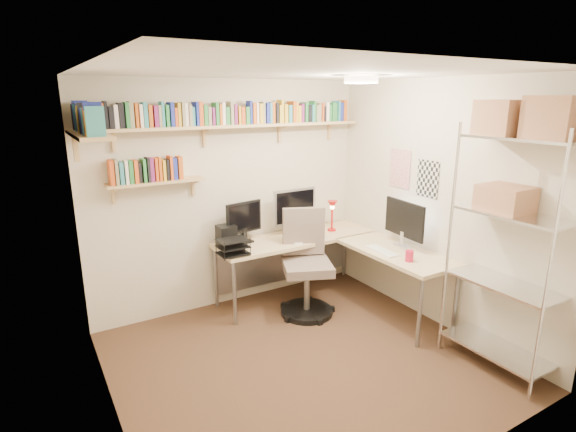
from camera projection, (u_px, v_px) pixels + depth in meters
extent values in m
plane|color=#3F241B|center=(304.00, 360.00, 4.08)|extent=(3.20, 3.20, 0.00)
cube|color=beige|center=(232.00, 195.00, 4.99)|extent=(3.20, 0.04, 2.50)
cube|color=beige|center=(102.00, 264.00, 2.96)|extent=(0.04, 3.00, 2.50)
cube|color=beige|center=(438.00, 205.00, 4.55)|extent=(0.04, 3.00, 2.50)
cube|color=beige|center=(452.00, 294.00, 2.51)|extent=(3.20, 0.04, 2.50)
cube|color=white|center=(307.00, 72.00, 3.43)|extent=(3.20, 3.00, 0.04)
cube|color=white|center=(400.00, 169.00, 4.92)|extent=(0.01, 0.30, 0.42)
cube|color=silver|center=(428.00, 179.00, 4.60)|extent=(0.01, 0.28, 0.38)
cylinder|color=#FFEAC6|center=(361.00, 80.00, 3.95)|extent=(0.30, 0.30, 0.06)
cube|color=#D9AB7A|center=(235.00, 126.00, 4.69)|extent=(3.05, 0.25, 0.03)
cube|color=#D9AB7A|center=(88.00, 135.00, 3.61)|extent=(0.25, 1.00, 0.03)
cube|color=#D9AB7A|center=(156.00, 182.00, 4.42)|extent=(0.95, 0.20, 0.02)
cube|color=#D9AB7A|center=(114.00, 137.00, 4.17)|extent=(0.03, 0.20, 0.20)
cube|color=#D9AB7A|center=(205.00, 133.00, 4.61)|extent=(0.03, 0.20, 0.20)
cube|color=#D9AB7A|center=(281.00, 130.00, 5.06)|extent=(0.03, 0.20, 0.20)
cube|color=#D9AB7A|center=(331.00, 128.00, 5.41)|extent=(0.03, 0.20, 0.20)
cube|color=gold|center=(81.00, 116.00, 3.93)|extent=(0.04, 0.15, 0.23)
cube|color=#2A7E3A|center=(86.00, 116.00, 3.95)|extent=(0.03, 0.12, 0.22)
cube|color=teal|center=(91.00, 117.00, 3.97)|extent=(0.04, 0.13, 0.21)
cube|color=gold|center=(96.00, 119.00, 4.00)|extent=(0.04, 0.12, 0.18)
cube|color=#D24F1C|center=(101.00, 116.00, 4.01)|extent=(0.04, 0.12, 0.23)
cube|color=black|center=(105.00, 115.00, 4.03)|extent=(0.03, 0.13, 0.24)
cube|color=black|center=(110.00, 117.00, 4.06)|extent=(0.04, 0.14, 0.20)
cube|color=white|center=(115.00, 117.00, 4.07)|extent=(0.03, 0.13, 0.21)
cube|color=black|center=(121.00, 116.00, 4.10)|extent=(0.04, 0.12, 0.23)
cube|color=#2A7E3A|center=(126.00, 115.00, 4.12)|extent=(0.03, 0.15, 0.23)
cube|color=gray|center=(131.00, 115.00, 4.14)|extent=(0.04, 0.13, 0.24)
cube|color=#C85617|center=(136.00, 115.00, 4.16)|extent=(0.03, 0.14, 0.22)
cube|color=white|center=(140.00, 116.00, 4.19)|extent=(0.03, 0.13, 0.21)
cube|color=teal|center=(144.00, 115.00, 4.20)|extent=(0.04, 0.13, 0.23)
cube|color=#C85617|center=(150.00, 116.00, 4.23)|extent=(0.04, 0.12, 0.21)
cube|color=#792064|center=(155.00, 116.00, 4.25)|extent=(0.04, 0.13, 0.20)
cube|color=gray|center=(159.00, 116.00, 4.27)|extent=(0.03, 0.13, 0.20)
cube|color=teal|center=(162.00, 114.00, 4.28)|extent=(0.03, 0.12, 0.24)
cube|color=#2A7E3A|center=(166.00, 116.00, 4.31)|extent=(0.03, 0.14, 0.20)
cube|color=#1D2A9A|center=(171.00, 114.00, 4.33)|extent=(0.04, 0.14, 0.23)
cube|color=#D24F1C|center=(175.00, 117.00, 4.35)|extent=(0.03, 0.12, 0.18)
cube|color=gold|center=(178.00, 114.00, 4.36)|extent=(0.03, 0.12, 0.22)
cube|color=gray|center=(182.00, 114.00, 4.38)|extent=(0.03, 0.14, 0.23)
cube|color=white|center=(185.00, 115.00, 4.40)|extent=(0.03, 0.11, 0.22)
cube|color=gray|center=(189.00, 115.00, 4.42)|extent=(0.03, 0.14, 0.21)
cube|color=teal|center=(192.00, 116.00, 4.44)|extent=(0.03, 0.12, 0.18)
cube|color=#1D2A9A|center=(195.00, 114.00, 4.45)|extent=(0.02, 0.15, 0.23)
cube|color=#D24F1C|center=(199.00, 114.00, 4.47)|extent=(0.04, 0.14, 0.23)
cube|color=#2A7E3A|center=(204.00, 115.00, 4.50)|extent=(0.04, 0.13, 0.20)
cube|color=gray|center=(208.00, 116.00, 4.52)|extent=(0.03, 0.13, 0.18)
cube|color=#792064|center=(212.00, 116.00, 4.54)|extent=(0.03, 0.14, 0.18)
cube|color=#2A7E3A|center=(216.00, 114.00, 4.56)|extent=(0.03, 0.13, 0.22)
cube|color=#C85617|center=(219.00, 115.00, 4.58)|extent=(0.03, 0.14, 0.21)
cube|color=white|center=(222.00, 114.00, 4.59)|extent=(0.03, 0.12, 0.22)
cube|color=#2A7E3A|center=(226.00, 116.00, 4.62)|extent=(0.04, 0.12, 0.18)
cube|color=gray|center=(230.00, 113.00, 4.63)|extent=(0.03, 0.15, 0.23)
cube|color=#792064|center=(234.00, 114.00, 4.66)|extent=(0.03, 0.12, 0.20)
cube|color=gold|center=(238.00, 115.00, 4.68)|extent=(0.02, 0.13, 0.18)
cube|color=#D24F1C|center=(242.00, 116.00, 4.71)|extent=(0.04, 0.11, 0.18)
cube|color=#2A7E3A|center=(245.00, 115.00, 4.73)|extent=(0.04, 0.14, 0.18)
cube|color=#1D2A9A|center=(249.00, 112.00, 4.74)|extent=(0.03, 0.11, 0.24)
cube|color=#C85617|center=(252.00, 113.00, 4.76)|extent=(0.03, 0.14, 0.22)
cube|color=white|center=(256.00, 113.00, 4.79)|extent=(0.03, 0.11, 0.22)
cube|color=gold|center=(259.00, 114.00, 4.80)|extent=(0.04, 0.15, 0.21)
cube|color=gray|center=(262.00, 113.00, 4.82)|extent=(0.02, 0.12, 0.23)
cube|color=#1D2A9A|center=(265.00, 113.00, 4.84)|extent=(0.03, 0.13, 0.22)
cube|color=teal|center=(269.00, 113.00, 4.86)|extent=(0.03, 0.13, 0.22)
cube|color=#C85617|center=(272.00, 113.00, 4.88)|extent=(0.03, 0.11, 0.22)
cube|color=black|center=(275.00, 113.00, 4.90)|extent=(0.03, 0.15, 0.21)
cube|color=gold|center=(278.00, 114.00, 4.92)|extent=(0.02, 0.13, 0.19)
cube|color=gold|center=(280.00, 111.00, 4.93)|extent=(0.03, 0.13, 0.25)
cube|color=gold|center=(284.00, 114.00, 4.96)|extent=(0.04, 0.14, 0.20)
cube|color=teal|center=(287.00, 114.00, 4.98)|extent=(0.04, 0.15, 0.19)
cube|color=#C85617|center=(292.00, 112.00, 5.01)|extent=(0.04, 0.15, 0.23)
cube|color=gold|center=(295.00, 112.00, 5.03)|extent=(0.02, 0.12, 0.22)
cube|color=gold|center=(297.00, 114.00, 5.05)|extent=(0.03, 0.12, 0.18)
cube|color=#792064|center=(300.00, 113.00, 5.07)|extent=(0.03, 0.12, 0.20)
cube|color=#2A7E3A|center=(304.00, 112.00, 5.09)|extent=(0.03, 0.13, 0.22)
cube|color=black|center=(307.00, 113.00, 5.12)|extent=(0.03, 0.13, 0.19)
cube|color=teal|center=(310.00, 113.00, 5.13)|extent=(0.02, 0.15, 0.19)
cube|color=#2A7E3A|center=(312.00, 111.00, 5.15)|extent=(0.03, 0.12, 0.23)
cube|color=gray|center=(315.00, 113.00, 5.17)|extent=(0.04, 0.14, 0.19)
cube|color=gray|center=(318.00, 112.00, 5.19)|extent=(0.03, 0.12, 0.21)
cube|color=#D24F1C|center=(320.00, 112.00, 5.20)|extent=(0.02, 0.13, 0.21)
cube|color=black|center=(322.00, 114.00, 5.22)|extent=(0.03, 0.12, 0.17)
cube|color=white|center=(325.00, 112.00, 5.24)|extent=(0.04, 0.12, 0.22)
cube|color=#2A7E3A|center=(328.00, 113.00, 5.26)|extent=(0.03, 0.12, 0.19)
cube|color=#2A7E3A|center=(331.00, 112.00, 5.28)|extent=(0.04, 0.14, 0.21)
cube|color=#2A7E3A|center=(334.00, 112.00, 5.30)|extent=(0.03, 0.11, 0.20)
cube|color=teal|center=(336.00, 111.00, 5.31)|extent=(0.02, 0.14, 0.23)
cube|color=#1D2A9A|center=(339.00, 112.00, 5.34)|extent=(0.04, 0.13, 0.21)
cube|color=#C85617|center=(343.00, 110.00, 5.36)|extent=(0.04, 0.12, 0.24)
cube|color=teal|center=(95.00, 122.00, 3.21)|extent=(0.13, 0.03, 0.22)
cube|color=gold|center=(95.00, 124.00, 3.24)|extent=(0.14, 0.02, 0.19)
cube|color=#1D2A9A|center=(94.00, 119.00, 3.27)|extent=(0.12, 0.04, 0.25)
cube|color=#D24F1C|center=(93.00, 122.00, 3.32)|extent=(0.13, 0.04, 0.20)
cube|color=teal|center=(92.00, 122.00, 3.35)|extent=(0.14, 0.03, 0.20)
cube|color=white|center=(91.00, 123.00, 3.39)|extent=(0.11, 0.02, 0.18)
cube|color=#792064|center=(91.00, 123.00, 3.42)|extent=(0.12, 0.03, 0.18)
cube|color=#1D2A9A|center=(90.00, 121.00, 3.46)|extent=(0.13, 0.04, 0.20)
cube|color=black|center=(88.00, 118.00, 3.49)|extent=(0.14, 0.03, 0.24)
cube|color=gold|center=(88.00, 122.00, 3.53)|extent=(0.13, 0.03, 0.17)
cube|color=gold|center=(87.00, 119.00, 3.55)|extent=(0.15, 0.03, 0.22)
cube|color=teal|center=(86.00, 118.00, 3.59)|extent=(0.12, 0.04, 0.24)
cube|color=white|center=(86.00, 120.00, 3.63)|extent=(0.14, 0.03, 0.19)
cube|color=#1D2A9A|center=(85.00, 118.00, 3.66)|extent=(0.13, 0.04, 0.22)
cube|color=#1D2A9A|center=(84.00, 119.00, 3.70)|extent=(0.12, 0.04, 0.20)
cube|color=#1D2A9A|center=(83.00, 117.00, 3.73)|extent=(0.12, 0.03, 0.24)
cube|color=teal|center=(83.00, 118.00, 3.75)|extent=(0.14, 0.02, 0.22)
cube|color=#1D2A9A|center=(83.00, 119.00, 3.79)|extent=(0.13, 0.04, 0.20)
cube|color=black|center=(82.00, 116.00, 3.82)|extent=(0.11, 0.04, 0.24)
cube|color=#1D2A9A|center=(81.00, 115.00, 3.87)|extent=(0.12, 0.04, 0.25)
cube|color=black|center=(80.00, 117.00, 3.91)|extent=(0.13, 0.04, 0.22)
cube|color=#D24F1C|center=(111.00, 173.00, 4.19)|extent=(0.04, 0.13, 0.24)
cube|color=gray|center=(116.00, 172.00, 4.21)|extent=(0.03, 0.15, 0.24)
cube|color=teal|center=(121.00, 173.00, 4.23)|extent=(0.04, 0.14, 0.21)
cube|color=white|center=(126.00, 172.00, 4.25)|extent=(0.03, 0.13, 0.23)
cube|color=#2A7E3A|center=(130.00, 172.00, 4.28)|extent=(0.04, 0.12, 0.22)
cube|color=#D24F1C|center=(135.00, 171.00, 4.30)|extent=(0.04, 0.14, 0.22)
cube|color=black|center=(139.00, 172.00, 4.32)|extent=(0.03, 0.11, 0.19)
cube|color=#2A7E3A|center=(143.00, 170.00, 4.34)|extent=(0.03, 0.14, 0.23)
cube|color=black|center=(148.00, 170.00, 4.35)|extent=(0.02, 0.13, 0.23)
cube|color=#792064|center=(151.00, 170.00, 4.37)|extent=(0.04, 0.12, 0.23)
cube|color=#D24F1C|center=(156.00, 169.00, 4.39)|extent=(0.03, 0.12, 0.23)
cube|color=#C85617|center=(159.00, 169.00, 4.41)|extent=(0.03, 0.12, 0.23)
cube|color=gold|center=(163.00, 170.00, 4.43)|extent=(0.03, 0.12, 0.20)
cube|color=black|center=(167.00, 170.00, 4.45)|extent=(0.03, 0.12, 0.21)
cube|color=#D24F1C|center=(170.00, 168.00, 4.46)|extent=(0.03, 0.14, 0.24)
cube|color=#1D2A9A|center=(174.00, 168.00, 4.49)|extent=(0.04, 0.11, 0.22)
cube|color=#C85617|center=(179.00, 167.00, 4.51)|extent=(0.04, 0.12, 0.23)
cube|color=beige|center=(296.00, 239.00, 5.19)|extent=(1.92, 0.60, 0.04)
cube|color=beige|center=(396.00, 252.00, 4.74)|extent=(0.60, 1.31, 0.04)
cylinder|color=gray|center=(235.00, 293.00, 4.62)|extent=(0.04, 0.04, 0.71)
cylinder|color=gray|center=(216.00, 277.00, 5.04)|extent=(0.04, 0.04, 0.71)
cylinder|color=gray|center=(344.00, 250.00, 5.94)|extent=(0.04, 0.04, 0.71)
cylinder|color=gray|center=(420.00, 313.00, 4.21)|extent=(0.04, 0.04, 0.71)
cylinder|color=gray|center=(456.00, 301.00, 4.46)|extent=(0.04, 0.04, 0.71)
cube|color=gray|center=(285.00, 258.00, 5.49)|extent=(1.81, 0.02, 0.55)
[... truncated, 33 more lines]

